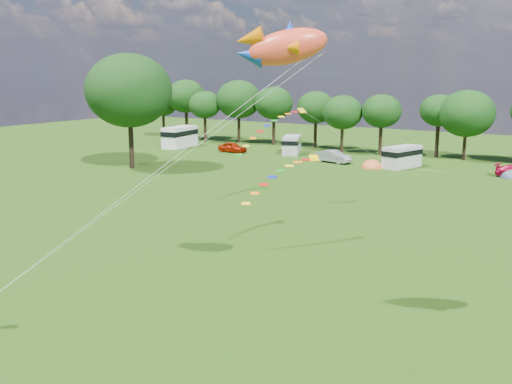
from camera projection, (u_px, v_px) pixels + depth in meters
The scene contains 12 objects.
ground_plane at pixel (171, 297), 28.64m from camera, with size 180.00×180.00×0.00m, color black.
tree_line at pixel (496, 112), 70.05m from camera, with size 102.98×10.98×10.27m.
big_tree at pixel (129, 91), 65.63m from camera, with size 10.00×10.00×13.28m.
car_a at pixel (232, 147), 80.29m from camera, with size 1.71×4.35×1.45m, color #9A1B03.
car_b at pixel (333, 156), 71.18m from camera, with size 1.65×4.42×1.56m, color gray.
campervan_a at pixel (180, 136), 85.78m from camera, with size 3.44×6.57×3.08m.
campervan_b at pixel (292, 144), 78.89m from camera, with size 3.88×5.47×2.47m.
campervan_c at pixel (402, 156), 67.42m from camera, with size 3.60×5.60×2.54m.
tent_orange at pixel (372, 168), 67.36m from camera, with size 2.52×2.76×1.97m.
fish_kite at pixel (280, 47), 24.57m from camera, with size 4.27×2.85×2.26m.
streamer_kite_b at pixel (276, 124), 47.35m from camera, with size 4.24×4.77×3.83m.
streamer_kite_c at pixel (287, 172), 36.62m from camera, with size 3.19×4.98×2.81m.
Camera 1 is at (18.01, -20.48, 11.10)m, focal length 40.00 mm.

